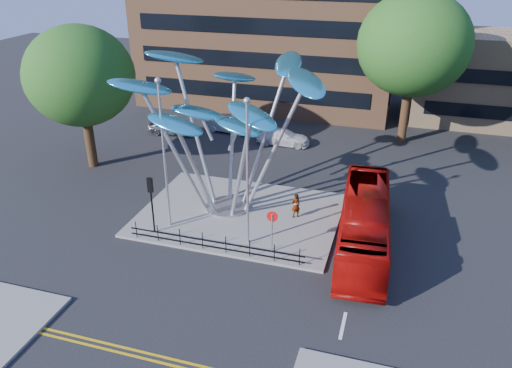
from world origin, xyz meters
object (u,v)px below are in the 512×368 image
(leaf_sculpture, at_px, (224,103))
(traffic_light_island, at_px, (151,194))
(red_bus, at_px, (364,223))
(parked_car_right, at_px, (283,137))
(tree_left, at_px, (80,76))
(parked_car_left, at_px, (171,127))
(pedestrian, at_px, (296,206))
(street_lamp_left, at_px, (163,142))
(no_entry_sign_island, at_px, (272,225))
(tree_right, at_px, (414,45))
(parked_car_mid, at_px, (229,124))
(street_lamp_right, at_px, (247,161))

(leaf_sculpture, relative_size, traffic_light_island, 3.71)
(red_bus, distance_m, parked_car_right, 15.94)
(tree_left, distance_m, parked_car_left, 10.40)
(pedestrian, bearing_deg, parked_car_left, -77.04)
(tree_left, xyz_separation_m, traffic_light_island, (9.00, -7.50, -4.18))
(street_lamp_left, bearing_deg, red_bus, 6.09)
(street_lamp_left, bearing_deg, parked_car_right, 78.21)
(pedestrian, bearing_deg, street_lamp_left, -13.37)
(tree_left, bearing_deg, parked_car_left, 71.78)
(tree_left, distance_m, red_bus, 21.93)
(street_lamp_left, xyz_separation_m, no_entry_sign_island, (6.50, -0.98, -3.54))
(tree_left, height_order, traffic_light_island, tree_left)
(tree_left, xyz_separation_m, street_lamp_left, (9.50, -6.50, -1.44))
(traffic_light_island, distance_m, parked_car_right, 16.49)
(tree_right, bearing_deg, red_bus, -94.62)
(leaf_sculpture, distance_m, no_entry_sign_island, 7.71)
(traffic_light_island, height_order, red_bus, traffic_light_island)
(red_bus, bearing_deg, tree_left, 161.71)
(pedestrian, height_order, parked_car_mid, pedestrian)
(parked_car_mid, xyz_separation_m, parked_car_right, (5.30, -1.51, -0.08))
(red_bus, xyz_separation_m, parked_car_left, (-17.97, 13.32, -0.79))
(traffic_light_island, xyz_separation_m, parked_car_right, (3.62, 15.96, -1.98))
(parked_car_left, relative_size, parked_car_right, 0.92)
(red_bus, distance_m, parked_car_left, 22.38)
(street_lamp_right, height_order, no_entry_sign_island, street_lamp_right)
(red_bus, height_order, pedestrian, red_bus)
(traffic_light_island, distance_m, parked_car_left, 16.87)
(parked_car_mid, height_order, parked_car_right, parked_car_mid)
(red_bus, relative_size, parked_car_left, 2.63)
(pedestrian, xyz_separation_m, parked_car_left, (-13.75, 11.46, -0.25))
(no_entry_sign_island, bearing_deg, red_bus, 25.23)
(parked_car_left, bearing_deg, tree_left, 156.96)
(no_entry_sign_island, bearing_deg, traffic_light_island, -179.87)
(leaf_sculpture, distance_m, parked_car_mid, 15.36)
(tree_right, relative_size, no_entry_sign_island, 4.94)
(parked_car_left, bearing_deg, parked_car_right, -92.17)
(street_lamp_left, height_order, parked_car_right, street_lamp_left)
(street_lamp_left, height_order, red_bus, street_lamp_left)
(traffic_light_island, xyz_separation_m, parked_car_mid, (-1.68, 17.48, -1.90))
(leaf_sculpture, xyz_separation_m, no_entry_sign_island, (4.07, -4.16, -5.06))
(street_lamp_right, distance_m, no_entry_sign_island, 3.64)
(pedestrian, bearing_deg, parked_car_mid, -93.24)
(tree_left, xyz_separation_m, parked_car_mid, (7.32, 9.98, -6.08))
(street_lamp_left, xyz_separation_m, parked_car_left, (-6.87, 14.50, -4.67))
(parked_car_left, distance_m, parked_car_right, 10.00)
(no_entry_sign_island, height_order, parked_car_right, no_entry_sign_island)
(pedestrian, xyz_separation_m, parked_car_right, (-3.76, 11.92, -0.30))
(tree_right, distance_m, parked_car_left, 21.10)
(parked_car_right, bearing_deg, pedestrian, -164.62)
(parked_car_left, xyz_separation_m, parked_car_right, (9.99, 0.46, -0.05))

